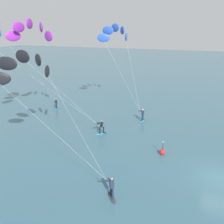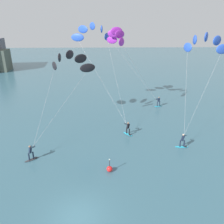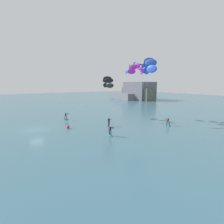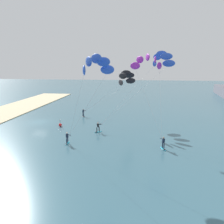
{
  "view_description": "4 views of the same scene",
  "coord_description": "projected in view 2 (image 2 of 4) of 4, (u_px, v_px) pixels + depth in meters",
  "views": [
    {
      "loc": [
        -20.27,
        1.73,
        11.81
      ],
      "look_at": [
        4.62,
        11.27,
        2.95
      ],
      "focal_mm": 41.58,
      "sensor_mm": 36.0,
      "label": 1
    },
    {
      "loc": [
        2.12,
        -12.11,
        13.08
      ],
      "look_at": [
        3.01,
        14.24,
        2.45
      ],
      "focal_mm": 35.44,
      "sensor_mm": 36.0,
      "label": 2
    },
    {
      "loc": [
        34.18,
        -5.13,
        8.43
      ],
      "look_at": [
        7.36,
        11.87,
        3.2
      ],
      "focal_mm": 28.53,
      "sensor_mm": 36.0,
      "label": 3
    },
    {
      "loc": [
        38.66,
        19.36,
        10.92
      ],
      "look_at": [
        8.16,
        15.41,
        4.19
      ],
      "focal_mm": 34.7,
      "sensor_mm": 36.0,
      "label": 4
    }
  ],
  "objects": [
    {
      "name": "marker_buoy",
      "position": [
        110.0,
        169.0,
        20.86
      ],
      "size": [
        0.56,
        0.56,
        1.38
      ],
      "color": "red",
      "rests_on": "ground"
    },
    {
      "name": "kitesurfer_downwind",
      "position": [
        204.0,
        47.0,
        25.65
      ],
      "size": [
        6.37,
        7.06,
        12.15
      ],
      "color": "#23ADD1",
      "rests_on": "ground"
    },
    {
      "name": "kitesurfer_far_out",
      "position": [
        119.0,
        39.0,
        31.09
      ],
      "size": [
        9.45,
        5.34,
        12.6
      ],
      "color": "#23ADD1",
      "rests_on": "ground"
    },
    {
      "name": "kitesurfer_nearshore",
      "position": [
        69.0,
        64.0,
        28.06
      ],
      "size": [
        7.18,
        11.69,
        9.93
      ],
      "color": "#333338",
      "rests_on": "ground"
    },
    {
      "name": "kitesurfer_mid_water",
      "position": [
        94.0,
        35.0,
        32.59
      ],
      "size": [
        8.37,
        12.83,
        13.23
      ],
      "color": "#23ADD1",
      "rests_on": "ground"
    },
    {
      "name": "ground_plane",
      "position": [
        77.0,
        217.0,
        16.05
      ],
      "size": [
        240.0,
        240.0,
        0.0
      ],
      "primitive_type": "plane",
      "color": "#386070"
    }
  ]
}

